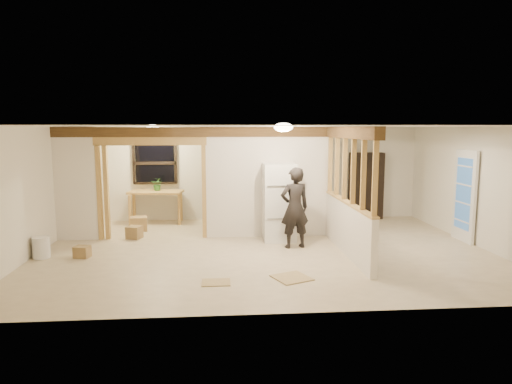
{
  "coord_description": "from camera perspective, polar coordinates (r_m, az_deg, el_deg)",
  "views": [
    {
      "loc": [
        -0.9,
        -9.02,
        2.46
      ],
      "look_at": [
        -0.14,
        0.4,
        1.14
      ],
      "focal_mm": 32.0,
      "sensor_mm": 36.0,
      "label": 1
    }
  ],
  "objects": [
    {
      "name": "doorway_frame",
      "position": [
        10.41,
        -12.85,
        0.26
      ],
      "size": [
        2.46,
        0.14,
        2.2
      ],
      "primitive_type": "cube",
      "color": "tan",
      "rests_on": "floor"
    },
    {
      "name": "floor_panel_far",
      "position": [
        7.49,
        -5.01,
        -11.19
      ],
      "size": [
        0.46,
        0.37,
        0.01
      ],
      "primitive_type": "cube",
      "rotation": [
        0.0,
        0.0,
        -0.0
      ],
      "color": "tan",
      "rests_on": "floor"
    },
    {
      "name": "partition_left_stub",
      "position": [
        10.76,
        -21.61,
        0.95
      ],
      "size": [
        0.9,
        0.12,
        2.5
      ],
      "primitive_type": "cube",
      "color": "silver",
      "rests_on": "floor"
    },
    {
      "name": "header_beam_back",
      "position": [
        10.22,
        -5.22,
        7.48
      ],
      "size": [
        7.0,
        0.18,
        0.22
      ],
      "primitive_type": "cube",
      "color": "#53391C",
      "rests_on": "ceiling"
    },
    {
      "name": "potted_plant",
      "position": [
        12.12,
        -12.21,
        0.96
      ],
      "size": [
        0.37,
        0.34,
        0.34
      ],
      "primitive_type": "imported",
      "rotation": [
        0.0,
        0.0,
        -0.28
      ],
      "color": "#275622",
      "rests_on": "work_table"
    },
    {
      "name": "woman",
      "position": [
        9.41,
        4.85,
        -1.98
      ],
      "size": [
        0.68,
        0.52,
        1.68
      ],
      "primitive_type": "imported",
      "rotation": [
        0.0,
        0.0,
        3.36
      ],
      "color": "#2B2626",
      "rests_on": "floor"
    },
    {
      "name": "box_util_a",
      "position": [
        11.42,
        -14.45,
        -3.87
      ],
      "size": [
        0.44,
        0.39,
        0.34
      ],
      "primitive_type": "cube",
      "rotation": [
        0.0,
        0.0,
        0.15
      ],
      "color": "#987849",
      "rests_on": "floor"
    },
    {
      "name": "shop_vac",
      "position": [
        12.06,
        -20.44,
        -2.86
      ],
      "size": [
        0.49,
        0.49,
        0.6
      ],
      "primitive_type": "cylinder",
      "rotation": [
        0.0,
        0.0,
        -0.07
      ],
      "color": "#B01913",
      "rests_on": "floor"
    },
    {
      "name": "bucket",
      "position": [
        9.67,
        -25.26,
        -6.29
      ],
      "size": [
        0.38,
        0.38,
        0.41
      ],
      "primitive_type": "cylinder",
      "rotation": [
        0.0,
        0.0,
        0.22
      ],
      "color": "white",
      "rests_on": "floor"
    },
    {
      "name": "hanging_bulb",
      "position": [
        10.68,
        -10.59,
        6.33
      ],
      "size": [
        0.07,
        0.07,
        0.07
      ],
      "primitive_type": "ellipsoid",
      "color": "#FFD88C",
      "rests_on": "ceiling"
    },
    {
      "name": "ceiling",
      "position": [
        9.06,
        1.1,
        8.22
      ],
      "size": [
        9.0,
        6.5,
        0.01
      ],
      "primitive_type": "cube",
      "color": "white"
    },
    {
      "name": "stud_partition",
      "position": [
        9.01,
        11.54,
        2.71
      ],
      "size": [
        0.14,
        3.2,
        1.32
      ],
      "primitive_type": "cube",
      "color": "tan",
      "rests_on": "pony_wall"
    },
    {
      "name": "box_front",
      "position": [
        9.43,
        -20.9,
        -6.99
      ],
      "size": [
        0.32,
        0.28,
        0.22
      ],
      "primitive_type": "cube",
      "rotation": [
        0.0,
        0.0,
        -0.24
      ],
      "color": "#987849",
      "rests_on": "floor"
    },
    {
      "name": "partition_center",
      "position": [
        10.35,
        1.53,
        1.24
      ],
      "size": [
        2.8,
        0.12,
        2.5
      ],
      "primitive_type": "cube",
      "color": "silver",
      "rests_on": "floor"
    },
    {
      "name": "ceiling_dome_util",
      "position": [
        11.43,
        -12.78,
        7.87
      ],
      "size": [
        0.32,
        0.32,
        0.14
      ],
      "primitive_type": "ellipsoid",
      "color": "#FFEABF",
      "rests_on": "ceiling"
    },
    {
      "name": "french_door",
      "position": [
        10.91,
        24.62,
        -0.45
      ],
      "size": [
        0.12,
        0.86,
        2.0
      ],
      "primitive_type": "cube",
      "color": "white",
      "rests_on": "floor"
    },
    {
      "name": "wall_front",
      "position": [
        5.96,
        4.17,
        -3.76
      ],
      "size": [
        9.0,
        0.01,
        2.5
      ],
      "primitive_type": "cube",
      "color": "silver",
      "rests_on": "floor"
    },
    {
      "name": "work_table",
      "position": [
        12.16,
        -12.37,
        -1.85
      ],
      "size": [
        1.43,
        0.85,
        0.85
      ],
      "primitive_type": "cube",
      "rotation": [
        0.0,
        0.0,
        -0.13
      ],
      "color": "tan",
      "rests_on": "floor"
    },
    {
      "name": "wall_left",
      "position": [
        9.78,
        -26.16,
        0.04
      ],
      "size": [
        0.01,
        6.5,
        2.5
      ],
      "primitive_type": "cube",
      "color": "silver",
      "rests_on": "floor"
    },
    {
      "name": "bookshelf",
      "position": [
        12.78,
        13.58,
        0.75
      ],
      "size": [
        0.91,
        0.3,
        1.81
      ],
      "primitive_type": "cube",
      "color": "black",
      "rests_on": "floor"
    },
    {
      "name": "floor",
      "position": [
        9.39,
        1.06,
        -7.26
      ],
      "size": [
        9.0,
        6.5,
        0.01
      ],
      "primitive_type": "cube",
      "color": "beige",
      "rests_on": "ground"
    },
    {
      "name": "window_back",
      "position": [
        12.34,
        -12.54,
        3.54
      ],
      "size": [
        1.12,
        0.1,
        1.1
      ],
      "primitive_type": "cube",
      "color": "black",
      "rests_on": "wall_back"
    },
    {
      "name": "box_util_b",
      "position": [
        10.65,
        -14.96,
        -4.89
      ],
      "size": [
        0.38,
        0.38,
        0.28
      ],
      "primitive_type": "cube",
      "rotation": [
        0.0,
        0.0,
        -0.32
      ],
      "color": "#987849",
      "rests_on": "floor"
    },
    {
      "name": "pony_wall",
      "position": [
        9.18,
        11.34,
        -4.52
      ],
      "size": [
        0.12,
        3.2,
        1.0
      ],
      "primitive_type": "cube",
      "color": "silver",
      "rests_on": "floor"
    },
    {
      "name": "wall_back",
      "position": [
        12.36,
        -0.41,
        2.34
      ],
      "size": [
        9.0,
        0.01,
        2.5
      ],
      "primitive_type": "cube",
      "color": "silver",
      "rests_on": "floor"
    },
    {
      "name": "ceiling_dome_main",
      "position": [
        8.6,
        3.44,
        8.09
      ],
      "size": [
        0.36,
        0.36,
        0.16
      ],
      "primitive_type": "ellipsoid",
      "color": "#FFEABF",
      "rests_on": "ceiling"
    },
    {
      "name": "header_beam_right",
      "position": [
        8.97,
        11.67,
        7.29
      ],
      "size": [
        0.18,
        3.3,
        0.22
      ],
      "primitive_type": "cube",
      "color": "#53391C",
      "rests_on": "ceiling"
    },
    {
      "name": "refrigerator",
      "position": [
        10.03,
        2.91,
        -1.28
      ],
      "size": [
        0.7,
        0.68,
        1.7
      ],
      "primitive_type": "cube",
      "color": "white",
      "rests_on": "floor"
    },
    {
      "name": "wall_right",
      "position": [
        10.58,
        26.13,
        0.58
      ],
      "size": [
        0.01,
        6.5,
        2.5
      ],
      "primitive_type": "cube",
      "color": "silver",
      "rests_on": "floor"
    },
    {
      "name": "floor_panel_near",
      "position": [
        7.69,
        4.48,
        -10.64
      ],
      "size": [
        0.72,
        0.72,
        0.02
      ],
      "primitive_type": "cube",
      "rotation": [
        0.0,
        0.0,
        0.41
      ],
      "color": "tan",
      "rests_on": "floor"
    }
  ]
}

